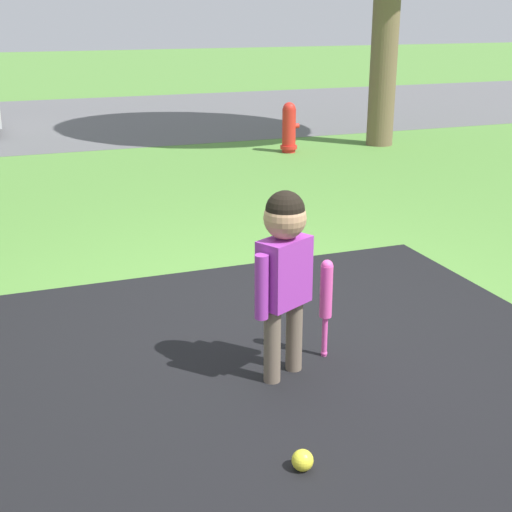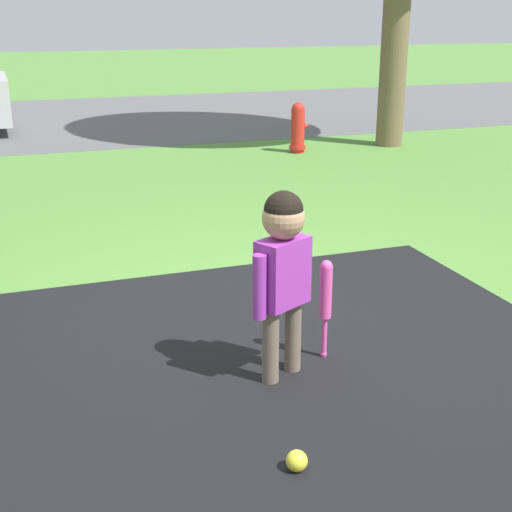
{
  "view_description": "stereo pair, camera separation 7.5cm",
  "coord_description": "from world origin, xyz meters",
  "px_view_note": "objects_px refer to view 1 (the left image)",
  "views": [
    {
      "loc": [
        -1.43,
        -3.7,
        1.81
      ],
      "look_at": [
        -0.15,
        -0.26,
        0.53
      ],
      "focal_mm": 50.0,
      "sensor_mm": 36.0,
      "label": 1
    },
    {
      "loc": [
        -1.36,
        -3.72,
        1.81
      ],
      "look_at": [
        -0.15,
        -0.26,
        0.53
      ],
      "focal_mm": 50.0,
      "sensor_mm": 36.0,
      "label": 2
    }
  ],
  "objects_px": {
    "child": "(284,259)",
    "sports_ball": "(303,460)",
    "baseball_bat": "(326,295)",
    "fire_hydrant": "(289,128)"
  },
  "relations": [
    {
      "from": "child",
      "to": "sports_ball",
      "type": "height_order",
      "value": "child"
    },
    {
      "from": "sports_ball",
      "to": "fire_hydrant",
      "type": "bearing_deg",
      "value": 67.5
    },
    {
      "from": "sports_ball",
      "to": "baseball_bat",
      "type": "bearing_deg",
      "value": 59.4
    },
    {
      "from": "child",
      "to": "sports_ball",
      "type": "distance_m",
      "value": 1.0
    },
    {
      "from": "baseball_bat",
      "to": "child",
      "type": "bearing_deg",
      "value": -158.07
    },
    {
      "from": "baseball_bat",
      "to": "sports_ball",
      "type": "bearing_deg",
      "value": -120.6
    },
    {
      "from": "sports_ball",
      "to": "fire_hydrant",
      "type": "height_order",
      "value": "fire_hydrant"
    },
    {
      "from": "sports_ball",
      "to": "fire_hydrant",
      "type": "relative_size",
      "value": 0.14
    },
    {
      "from": "baseball_bat",
      "to": "sports_ball",
      "type": "distance_m",
      "value": 1.08
    },
    {
      "from": "sports_ball",
      "to": "child",
      "type": "bearing_deg",
      "value": 73.21
    }
  ]
}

